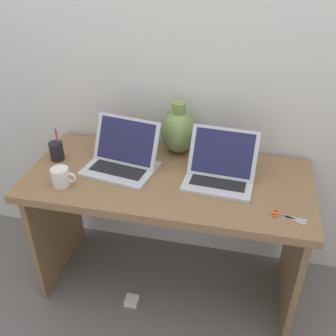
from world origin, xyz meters
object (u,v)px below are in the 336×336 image
object	(u,v)px
laptop_right	(221,168)
power_brick	(132,301)
scissors	(282,215)
pen_cup	(57,151)
green_vase	(179,131)
coffee_mug	(61,177)
laptop_left	(123,156)

from	to	relation	value
laptop_right	power_brick	size ratio (longest dim) A/B	4.74
laptop_right	power_brick	world-z (taller)	laptop_right
scissors	pen_cup	bearing A→B (deg)	168.86
laptop_right	pen_cup	distance (m)	0.83
green_vase	coffee_mug	world-z (taller)	green_vase
green_vase	coffee_mug	bearing A→B (deg)	-137.73
green_vase	scissors	xyz separation A→B (m)	(0.52, -0.43, -0.12)
scissors	power_brick	world-z (taller)	scissors
coffee_mug	scissors	distance (m)	0.99
laptop_right	pen_cup	bearing A→B (deg)	-179.80
laptop_left	laptop_right	world-z (taller)	laptop_left
pen_cup	power_brick	xyz separation A→B (m)	(0.42, -0.22, -0.77)
laptop_left	green_vase	world-z (taller)	green_vase
laptop_left	scissors	bearing A→B (deg)	-16.47
coffee_mug	scissors	world-z (taller)	coffee_mug
pen_cup	laptop_left	bearing A→B (deg)	0.98
laptop_right	scissors	bearing A→B (deg)	-38.26
coffee_mug	pen_cup	bearing A→B (deg)	120.54
coffee_mug	pen_cup	xyz separation A→B (m)	(-0.12, 0.21, 0.01)
laptop_right	coffee_mug	xyz separation A→B (m)	(-0.71, -0.21, -0.01)
laptop_right	power_brick	xyz separation A→B (m)	(-0.41, -0.22, -0.78)
laptop_right	power_brick	bearing A→B (deg)	-150.97
pen_cup	power_brick	world-z (taller)	pen_cup
laptop_left	green_vase	size ratio (longest dim) A/B	1.33
scissors	power_brick	size ratio (longest dim) A/B	2.10
pen_cup	power_brick	size ratio (longest dim) A/B	2.57
scissors	laptop_left	bearing A→B (deg)	163.53
laptop_right	scissors	xyz separation A→B (m)	(0.28, -0.22, -0.06)
laptop_left	laptop_right	bearing A→B (deg)	-0.36
laptop_right	pen_cup	world-z (taller)	laptop_right
coffee_mug	pen_cup	distance (m)	0.24
pen_cup	power_brick	bearing A→B (deg)	-27.64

